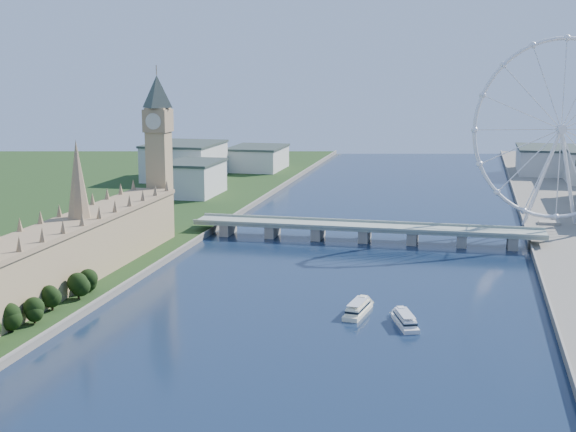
% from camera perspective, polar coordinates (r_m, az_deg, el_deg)
% --- Properties ---
extents(parliament_range, '(24.00, 200.00, 70.00)m').
position_cam_1_polar(parliament_range, '(419.92, -14.52, -2.12)').
color(parliament_range, tan).
rests_on(parliament_range, ground).
extents(big_ben, '(20.02, 20.02, 110.00)m').
position_cam_1_polar(big_ben, '(509.90, -9.21, 5.77)').
color(big_ben, tan).
rests_on(big_ben, ground).
extents(westminster_bridge, '(220.00, 22.00, 9.50)m').
position_cam_1_polar(westminster_bridge, '(507.44, 5.49, -1.01)').
color(westminster_bridge, gray).
rests_on(westminster_bridge, ground).
extents(london_eye, '(113.60, 39.12, 124.30)m').
position_cam_1_polar(london_eye, '(552.66, 18.86, 5.81)').
color(london_eye, silver).
rests_on(london_eye, ground).
extents(city_skyline, '(505.00, 280.00, 32.00)m').
position_cam_1_polar(city_skyline, '(759.08, 11.00, 3.53)').
color(city_skyline, beige).
rests_on(city_skyline, ground).
extents(tour_boat_near, '(11.40, 29.54, 6.35)m').
position_cam_1_polar(tour_boat_near, '(360.75, 4.98, -6.95)').
color(tour_boat_near, '#F0ECC9').
rests_on(tour_boat_near, ground).
extents(tour_boat_far, '(15.45, 28.36, 6.07)m').
position_cam_1_polar(tour_boat_far, '(347.84, 8.31, -7.70)').
color(tour_boat_far, silver).
rests_on(tour_boat_far, ground).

